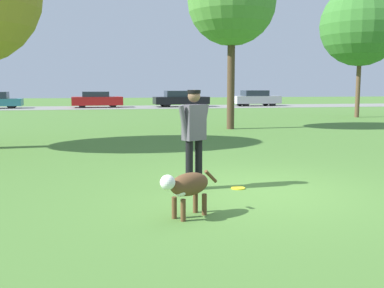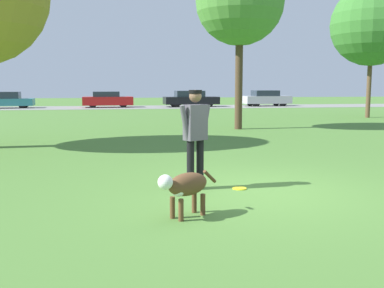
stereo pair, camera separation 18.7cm
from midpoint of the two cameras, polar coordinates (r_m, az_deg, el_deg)
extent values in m
plane|color=#4C7A33|center=(7.75, 7.07, -5.99)|extent=(120.00, 120.00, 0.00)
cube|color=gray|center=(37.62, -7.62, 4.65)|extent=(120.00, 6.00, 0.01)
cylinder|color=black|center=(7.86, 0.16, -2.55)|extent=(0.18, 0.18, 0.86)
cylinder|color=black|center=(7.72, -1.04, -2.72)|extent=(0.18, 0.18, 0.86)
cube|color=#514C56|center=(7.70, -0.44, 2.76)|extent=(0.44, 0.38, 0.61)
cylinder|color=#514C56|center=(7.83, 0.80, 2.85)|extent=(0.23, 0.18, 0.61)
cylinder|color=#514C56|center=(7.56, -1.72, 2.68)|extent=(0.23, 0.18, 0.61)
sphere|color=brown|center=(7.67, -0.44, 6.10)|extent=(0.29, 0.29, 0.22)
cylinder|color=black|center=(7.67, -0.44, 6.66)|extent=(0.31, 0.31, 0.06)
ellipsoid|color=brown|center=(6.14, -1.20, -5.12)|extent=(0.72, 0.63, 0.31)
ellipsoid|color=white|center=(6.03, -2.45, -5.89)|extent=(0.27, 0.28, 0.17)
sphere|color=white|center=(5.86, -4.03, -4.89)|extent=(0.28, 0.28, 0.20)
cylinder|color=brown|center=(6.02, -2.03, -8.40)|extent=(0.10, 0.10, 0.30)
cylinder|color=brown|center=(6.14, -3.14, -8.08)|extent=(0.10, 0.10, 0.30)
cylinder|color=brown|center=(6.29, 0.72, -7.69)|extent=(0.10, 0.10, 0.30)
cylinder|color=brown|center=(6.41, -0.40, -7.40)|extent=(0.10, 0.10, 0.30)
cylinder|color=brown|center=(6.43, 1.56, -4.13)|extent=(0.23, 0.18, 0.22)
cylinder|color=yellow|center=(7.92, 5.20, -5.60)|extent=(0.25, 0.25, 0.02)
torus|color=yellow|center=(7.92, 5.20, -5.60)|extent=(0.25, 0.25, 0.02)
cylinder|color=#4C3826|center=(18.64, 4.67, 7.79)|extent=(0.31, 0.31, 3.83)
sphere|color=#4C8938|center=(18.94, 4.78, 17.68)|extent=(3.56, 3.56, 3.56)
cylinder|color=brown|center=(27.15, 20.15, 6.82)|extent=(0.25, 0.25, 3.43)
sphere|color=#38752D|center=(27.35, 20.48, 13.93)|extent=(4.48, 4.48, 4.48)
cylinder|color=black|center=(39.21, -21.86, 4.72)|extent=(0.60, 0.23, 0.59)
cylinder|color=black|center=(37.74, -22.17, 4.62)|extent=(0.60, 0.23, 0.59)
cube|color=red|center=(37.72, -12.09, 5.37)|extent=(4.15, 1.99, 0.68)
cube|color=#232D38|center=(37.70, -12.30, 6.20)|extent=(2.19, 1.65, 0.42)
cylinder|color=black|center=(38.57, -10.30, 5.08)|extent=(0.58, 0.23, 0.57)
cylinder|color=black|center=(37.02, -10.14, 4.99)|extent=(0.58, 0.23, 0.57)
cylinder|color=black|center=(38.48, -13.94, 4.97)|extent=(0.58, 0.23, 0.57)
cylinder|color=black|center=(36.93, -13.93, 4.88)|extent=(0.58, 0.23, 0.57)
cube|color=black|center=(38.17, -1.55, 5.55)|extent=(4.66, 2.02, 0.61)
cube|color=#232D38|center=(38.12, -1.75, 6.39)|extent=(2.45, 1.67, 0.51)
cylinder|color=black|center=(39.26, 0.18, 5.31)|extent=(0.68, 0.23, 0.68)
cylinder|color=black|center=(37.73, 0.76, 5.22)|extent=(0.68, 0.23, 0.68)
cylinder|color=black|center=(38.68, -3.79, 5.26)|extent=(0.68, 0.23, 0.68)
cylinder|color=black|center=(37.13, -3.36, 5.18)|extent=(0.68, 0.23, 0.68)
cube|color=#B7B7BC|center=(40.11, 7.99, 5.60)|extent=(4.16, 1.96, 0.65)
cube|color=#232D38|center=(40.05, 7.84, 6.42)|extent=(2.18, 1.63, 0.49)
cylinder|color=black|center=(41.31, 9.18, 5.31)|extent=(0.67, 0.22, 0.66)
cylinder|color=black|center=(39.85, 10.05, 5.22)|extent=(0.67, 0.22, 0.66)
cylinder|color=black|center=(40.44, 5.95, 5.32)|extent=(0.67, 0.22, 0.66)
cylinder|color=black|center=(38.95, 6.71, 5.23)|extent=(0.67, 0.22, 0.66)
camera|label=1|loc=(0.09, -90.78, -0.10)|focal=42.00mm
camera|label=2|loc=(0.09, 89.22, 0.10)|focal=42.00mm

